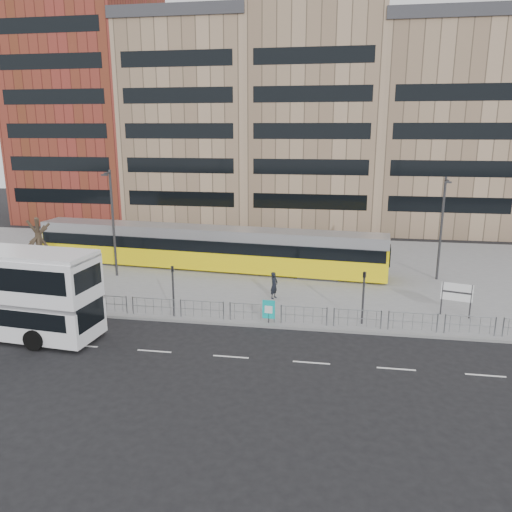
% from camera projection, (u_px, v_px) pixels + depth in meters
% --- Properties ---
extents(ground, '(120.00, 120.00, 0.00)m').
position_uv_depth(ground, '(212.00, 324.00, 28.97)').
color(ground, black).
rests_on(ground, ground).
extents(plaza, '(64.00, 24.00, 0.15)m').
position_uv_depth(plaza, '(248.00, 268.00, 40.43)').
color(plaza, gray).
rests_on(plaza, ground).
extents(kerb, '(64.00, 0.25, 0.17)m').
position_uv_depth(kerb, '(212.00, 323.00, 29.00)').
color(kerb, gray).
rests_on(kerb, ground).
extents(building_row, '(70.40, 18.40, 31.20)m').
position_uv_depth(building_row, '(294.00, 112.00, 58.30)').
color(building_row, maroon).
rests_on(building_row, ground).
extents(pedestrian_barrier, '(32.07, 0.07, 1.10)m').
position_uv_depth(pedestrian_barrier, '(247.00, 307.00, 28.89)').
color(pedestrian_barrier, gray).
rests_on(pedestrian_barrier, plaza).
extents(road_markings, '(62.00, 0.12, 0.01)m').
position_uv_depth(road_markings, '(211.00, 355.00, 24.99)').
color(road_markings, white).
rests_on(road_markings, ground).
extents(tram, '(28.41, 5.10, 3.33)m').
position_uv_depth(tram, '(206.00, 248.00, 39.74)').
color(tram, yellow).
rests_on(tram, plaza).
extents(station_sign, '(1.74, 0.53, 2.05)m').
position_uv_depth(station_sign, '(457.00, 294.00, 29.45)').
color(station_sign, '#2D2D30').
rests_on(station_sign, plaza).
extents(ad_panel, '(0.73, 0.09, 1.36)m').
position_uv_depth(ad_panel, '(269.00, 310.00, 28.61)').
color(ad_panel, '#2D2D30').
rests_on(ad_panel, plaza).
extents(pedestrian, '(0.66, 0.77, 1.79)m').
position_uv_depth(pedestrian, '(274.00, 285.00, 32.75)').
color(pedestrian, black).
rests_on(pedestrian, plaza).
extents(traffic_light_west, '(0.23, 0.25, 3.10)m').
position_uv_depth(traffic_light_west, '(173.00, 285.00, 29.35)').
color(traffic_light_west, '#2D2D30').
rests_on(traffic_light_west, plaza).
extents(traffic_light_east, '(0.22, 0.24, 3.10)m').
position_uv_depth(traffic_light_east, '(364.00, 291.00, 28.19)').
color(traffic_light_east, '#2D2D30').
rests_on(traffic_light_east, plaza).
extents(lamp_post_west, '(0.45, 1.04, 7.99)m').
position_uv_depth(lamp_post_west, '(113.00, 219.00, 36.99)').
color(lamp_post_west, '#2D2D30').
rests_on(lamp_post_west, plaza).
extents(lamp_post_east, '(0.45, 1.04, 7.58)m').
position_uv_depth(lamp_post_east, '(442.00, 224.00, 36.06)').
color(lamp_post_east, '#2D2D30').
rests_on(lamp_post_east, plaza).
extents(bare_tree, '(4.25, 4.25, 7.00)m').
position_uv_depth(bare_tree, '(36.00, 215.00, 34.68)').
color(bare_tree, '#31251B').
rests_on(bare_tree, plaza).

